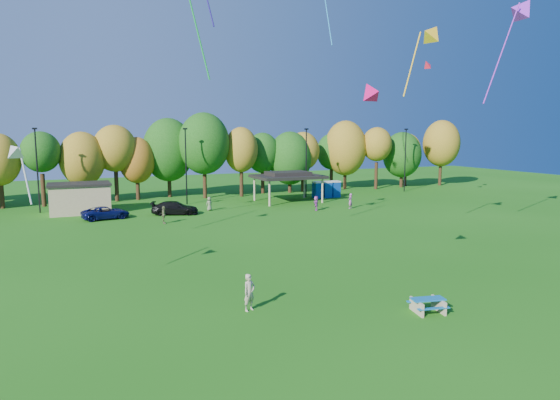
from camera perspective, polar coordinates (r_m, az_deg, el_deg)
name	(u,v)px	position (r m, az deg, el deg)	size (l,w,h in m)	color
ground	(343,322)	(23.80, 7.26, -13.69)	(160.00, 160.00, 0.00)	#19600F
tree_line	(152,154)	(65.37, -14.40, 5.17)	(93.57, 10.55, 11.15)	black
lamp_posts	(186,163)	(60.59, -10.69, 4.12)	(64.50, 0.25, 9.09)	black
utility_building	(80,198)	(57.41, -21.90, 0.22)	(6.30, 4.30, 3.25)	tan
pavilion	(288,176)	(61.71, 0.92, 2.76)	(8.20, 6.20, 3.77)	tan
porta_potties	(327,189)	(66.15, 5.34, 1.22)	(3.75, 1.29, 2.18)	#0B3A98
picnic_table	(428,304)	(25.68, 16.54, -11.35)	(1.86, 1.64, 0.70)	tan
kite_flyer	(249,292)	(24.78, -3.53, -10.50)	(0.67, 0.44, 1.84)	tan
car_c	(106,213)	(52.71, -19.30, -1.39)	(2.12, 4.59, 1.28)	#0C124D
car_d	(175,208)	(53.65, -11.92, -0.89)	(1.97, 4.85, 1.41)	black
far_person_0	(350,201)	(57.12, 8.03, -0.12)	(0.63, 0.41, 1.72)	#B5559F
far_person_2	(316,203)	(55.32, 4.14, -0.37)	(1.51, 0.48, 1.63)	#AB47A5
far_person_3	(164,215)	(48.58, -13.15, -1.67)	(0.98, 0.41, 1.68)	olive
far_person_5	(209,204)	(55.58, -8.09, -0.44)	(0.75, 0.49, 1.53)	#707D55
kite_3	(433,33)	(39.55, 17.04, 17.77)	(3.48, 1.92, 5.60)	yellow
kite_6	(370,91)	(25.61, 10.22, 12.19)	(1.16, 1.47, 1.34)	#D60B5D
kite_9	(427,64)	(58.24, 16.47, 14.67)	(1.50, 1.28, 1.27)	#F51C36
kite_14	(524,8)	(45.12, 26.09, 19.08)	(5.11, 2.09, 8.58)	#A72AE4
kite_15	(14,151)	(27.54, -28.10, 4.94)	(1.30, 2.04, 3.36)	#B0B0B0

